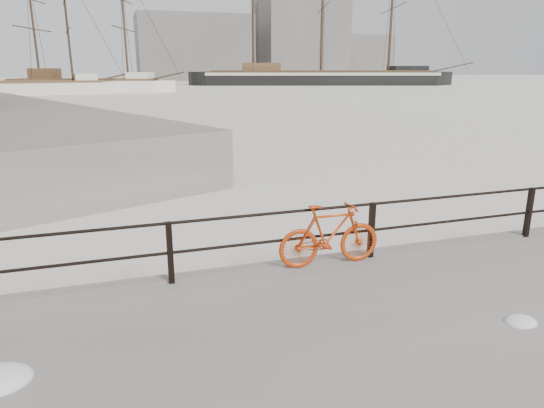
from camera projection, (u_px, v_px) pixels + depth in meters
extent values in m
plane|color=white|center=(365.00, 271.00, 8.89)|extent=(400.00, 400.00, 0.00)
imported|color=#BF380C|center=(330.00, 235.00, 8.17)|extent=(1.80, 0.32, 1.08)
ellipsoid|color=white|center=(522.00, 317.00, 6.41)|extent=(0.44, 0.35, 0.16)
cube|color=gray|center=(194.00, 48.00, 140.50)|extent=(32.00, 18.00, 18.00)
cube|color=gray|center=(300.00, 40.00, 154.70)|extent=(26.00, 20.00, 24.00)
cube|color=gray|center=(357.00, 57.00, 167.49)|extent=(20.00, 16.00, 14.00)
cylinder|color=gray|center=(257.00, 7.00, 152.68)|extent=(2.80, 2.80, 44.00)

